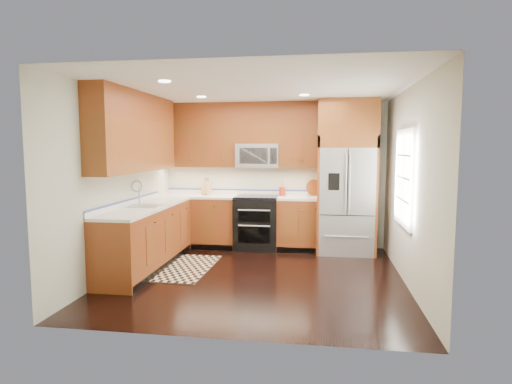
# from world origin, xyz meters

# --- Properties ---
(ground) EXTENTS (4.00, 4.00, 0.00)m
(ground) POSITION_xyz_m (0.00, 0.00, 0.00)
(ground) COLOR black
(ground) RESTS_ON ground
(wall_back) EXTENTS (4.00, 0.02, 2.60)m
(wall_back) POSITION_xyz_m (0.00, 2.00, 1.30)
(wall_back) COLOR beige
(wall_back) RESTS_ON ground
(wall_left) EXTENTS (0.02, 4.00, 2.60)m
(wall_left) POSITION_xyz_m (-2.00, 0.00, 1.30)
(wall_left) COLOR beige
(wall_left) RESTS_ON ground
(wall_right) EXTENTS (0.02, 4.00, 2.60)m
(wall_right) POSITION_xyz_m (2.00, 0.00, 1.30)
(wall_right) COLOR beige
(wall_right) RESTS_ON ground
(window) EXTENTS (0.04, 1.10, 1.30)m
(window) POSITION_xyz_m (1.98, 0.20, 1.40)
(window) COLOR white
(window) RESTS_ON ground
(base_cabinets) EXTENTS (2.85, 3.00, 0.90)m
(base_cabinets) POSITION_xyz_m (-1.23, 0.90, 0.45)
(base_cabinets) COLOR brown
(base_cabinets) RESTS_ON ground
(countertop) EXTENTS (2.86, 3.01, 0.04)m
(countertop) POSITION_xyz_m (-1.09, 1.01, 0.92)
(countertop) COLOR white
(countertop) RESTS_ON base_cabinets
(upper_cabinets) EXTENTS (2.85, 3.00, 1.15)m
(upper_cabinets) POSITION_xyz_m (-1.15, 1.09, 2.02)
(upper_cabinets) COLOR brown
(upper_cabinets) RESTS_ON ground
(range) EXTENTS (0.76, 0.67, 0.95)m
(range) POSITION_xyz_m (-0.25, 1.67, 0.47)
(range) COLOR black
(range) RESTS_ON ground
(microwave) EXTENTS (0.76, 0.40, 0.42)m
(microwave) POSITION_xyz_m (-0.25, 1.80, 1.66)
(microwave) COLOR #B2B2B7
(microwave) RESTS_ON ground
(refrigerator) EXTENTS (0.98, 0.75, 2.60)m
(refrigerator) POSITION_xyz_m (1.30, 1.63, 1.30)
(refrigerator) COLOR #B2B2B7
(refrigerator) RESTS_ON ground
(sink_faucet) EXTENTS (0.54, 0.44, 0.37)m
(sink_faucet) POSITION_xyz_m (-1.73, 0.23, 0.99)
(sink_faucet) COLOR #B2B2B7
(sink_faucet) RESTS_ON countertop
(rug) EXTENTS (0.92, 1.50, 0.01)m
(rug) POSITION_xyz_m (-1.20, 0.26, 0.01)
(rug) COLOR black
(rug) RESTS_ON ground
(knife_block) EXTENTS (0.15, 0.18, 0.31)m
(knife_block) POSITION_xyz_m (-1.20, 1.80, 1.07)
(knife_block) COLOR tan
(knife_block) RESTS_ON countertop
(utensil_crock) EXTENTS (0.13, 0.13, 0.33)m
(utensil_crock) POSITION_xyz_m (0.19, 1.80, 1.05)
(utensil_crock) COLOR #A02813
(utensil_crock) RESTS_ON countertop
(cutting_board) EXTENTS (0.38, 0.38, 0.02)m
(cutting_board) POSITION_xyz_m (0.75, 1.94, 0.95)
(cutting_board) COLOR brown
(cutting_board) RESTS_ON countertop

